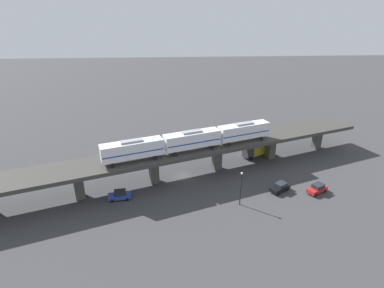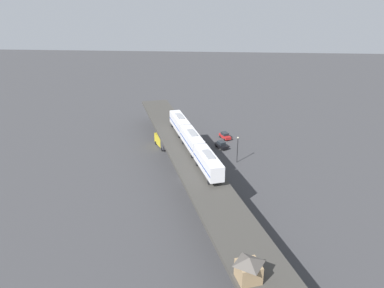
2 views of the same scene
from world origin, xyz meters
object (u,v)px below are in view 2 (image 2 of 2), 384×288
at_px(street_car_red, 225,136).
at_px(street_lamp, 238,147).
at_px(delivery_truck, 162,141).
at_px(street_car_black, 221,145).
at_px(subway_train, 192,140).
at_px(signal_hut, 249,268).
at_px(street_car_blue, 224,206).

height_order(street_car_red, street_lamp, street_lamp).
relative_size(delivery_truck, street_lamp, 1.07).
bearing_deg(delivery_truck, street_car_black, -178.18).
xyz_separation_m(subway_train, street_car_black, (-6.85, -17.44, -8.14)).
height_order(signal_hut, street_lamp, signal_hut).
bearing_deg(street_lamp, delivery_truck, -22.89).
height_order(subway_train, delivery_truck, subway_train).
bearing_deg(street_car_blue, street_car_red, -90.60).
xyz_separation_m(signal_hut, street_lamp, (-0.52, -49.46, -4.23)).
bearing_deg(street_car_blue, street_lamp, -98.50).
bearing_deg(street_car_blue, delivery_truck, -61.48).
distance_m(street_car_black, delivery_truck, 16.55).
xyz_separation_m(subway_train, signal_hut, (-10.32, 41.22, -0.74)).
relative_size(street_car_black, delivery_truck, 0.63).
bearing_deg(street_lamp, street_car_blue, 81.50).
bearing_deg(street_car_blue, street_car_black, -88.95).
bearing_deg(delivery_truck, subway_train, 119.77).
height_order(delivery_truck, street_lamp, street_lamp).
height_order(street_car_red, delivery_truck, delivery_truck).
distance_m(subway_train, street_car_red, 27.17).
xyz_separation_m(street_car_red, street_lamp, (-3.00, 16.46, 3.17)).
distance_m(signal_hut, street_car_blue, 27.80).
height_order(signal_hut, street_car_red, signal_hut).
bearing_deg(street_car_red, delivery_truck, 23.99).
bearing_deg(subway_train, street_car_blue, 117.02).
bearing_deg(street_lamp, street_car_red, -79.67).
bearing_deg(street_car_red, signal_hut, 92.15).
bearing_deg(street_lamp, signal_hut, 89.39).
relative_size(street_car_blue, street_car_black, 0.98).
height_order(subway_train, street_car_red, subway_train).
xyz_separation_m(signal_hut, street_car_red, (2.48, -65.92, -7.40)).
distance_m(subway_train, street_car_blue, 18.28).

